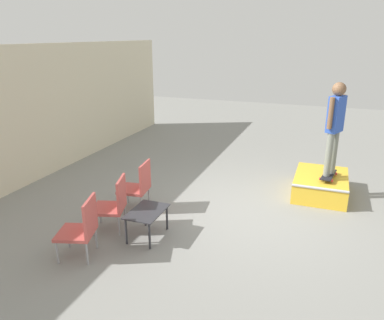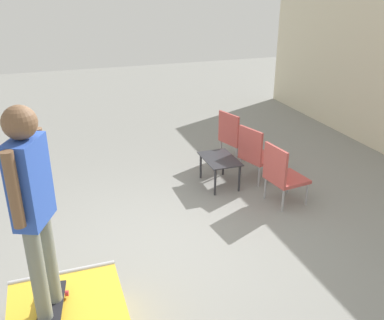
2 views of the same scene
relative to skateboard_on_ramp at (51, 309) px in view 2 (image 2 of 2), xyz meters
name	(u,v)px [view 2 (image 2 of 2)]	position (x,y,z in m)	size (l,w,h in m)	color
ground_plane	(159,250)	(-1.23, 1.29, -0.49)	(24.00, 24.00, 0.00)	gray
skateboard_on_ramp	(51,309)	(0.00, 0.00, 0.00)	(0.74, 0.34, 0.07)	black
person_skater	(32,198)	(0.00, 0.00, 1.11)	(0.53, 0.34, 1.83)	gray
coffee_table	(220,162)	(-2.70, 2.72, -0.09)	(0.76, 0.51, 0.47)	#2D2D33
patio_chair_left	(234,135)	(-3.55, 3.35, 0.00)	(0.65, 0.65, 0.94)	#99999E
patio_chair_center	(256,153)	(-2.67, 3.35, 0.00)	(0.65, 0.65, 0.94)	#99999E
patio_chair_right	(282,173)	(-1.81, 3.35, 0.00)	(0.58, 0.58, 0.94)	#99999E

